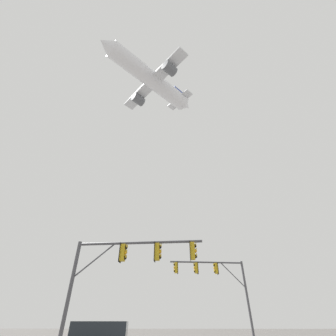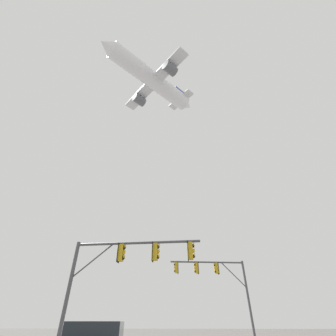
% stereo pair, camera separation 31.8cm
% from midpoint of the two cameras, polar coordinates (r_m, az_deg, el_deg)
% --- Properties ---
extents(signal_pole_near, '(7.22, 0.72, 5.52)m').
position_cam_midpoint_polar(signal_pole_near, '(13.88, -9.84, -22.03)').
color(signal_pole_near, '#4C4C51').
rests_on(signal_pole_near, ground).
extents(signal_pole_far, '(6.92, 1.05, 6.45)m').
position_cam_midpoint_polar(signal_pole_far, '(23.70, 12.23, -24.92)').
color(signal_pole_far, '#4C4C51').
rests_on(signal_pole_far, ground).
extents(airplane, '(19.89, 19.65, 6.79)m').
position_cam_midpoint_polar(airplane, '(54.43, -3.89, 21.06)').
color(airplane, white).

